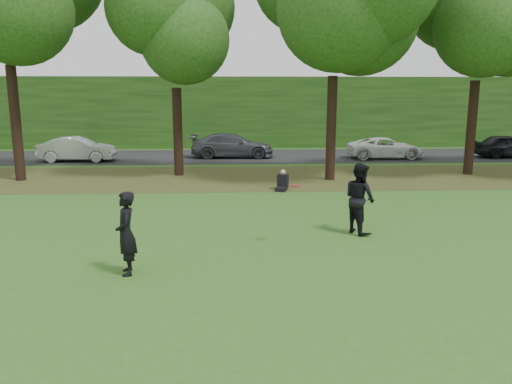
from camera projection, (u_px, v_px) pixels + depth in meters
ground at (255, 281)px, 10.50m from camera, size 120.00×120.00×0.00m
leaf_litter at (242, 178)px, 23.23m from camera, size 60.00×7.00×0.01m
street at (239, 156)px, 31.07m from camera, size 70.00×7.00×0.02m
far_hedge at (238, 112)px, 36.46m from camera, size 70.00×3.00×5.00m
player_left at (126, 233)px, 10.74m from camera, size 0.58×0.75×1.83m
player_right at (360, 198)px, 13.93m from camera, size 1.07×1.18×1.99m
parked_cars at (243, 147)px, 29.70m from camera, size 39.37×3.16×1.45m
frisbee at (295, 186)px, 12.65m from camera, size 0.37×0.36×0.13m
seated_person at (282, 182)px, 20.24m from camera, size 0.62×0.82×0.83m
tree_line at (233, 0)px, 21.62m from camera, size 55.30×7.90×12.31m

